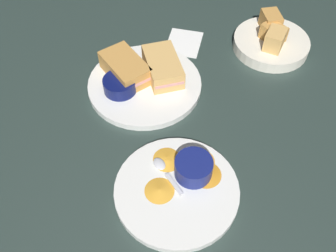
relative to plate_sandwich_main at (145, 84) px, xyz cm
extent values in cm
cube|color=#283833|center=(4.84, 4.86, -2.30)|extent=(110.00, 110.00, 3.00)
cylinder|color=white|center=(0.00, 0.00, 0.00)|extent=(27.73, 27.73, 1.60)
cube|color=tan|center=(-3.17, 4.21, 3.20)|extent=(14.77, 11.42, 4.80)
cube|color=#DB938E|center=(-3.17, 4.21, 3.20)|extent=(14.81, 10.93, 0.80)
cube|color=#C68C42|center=(-2.06, -4.85, 3.20)|extent=(14.88, 14.09, 4.80)
cube|color=#DB938E|center=(-2.06, -4.85, 3.20)|extent=(14.70, 13.78, 0.80)
cylinder|color=#0C144C|center=(2.93, -5.51, 2.45)|extent=(7.90, 7.90, 3.30)
cylinder|color=black|center=(2.93, -5.51, 3.70)|extent=(6.48, 6.48, 0.60)
cube|color=silver|center=(-0.02, 4.26, 1.05)|extent=(2.36, 5.50, 0.40)
ellipsoid|color=silver|center=(1.57, -1.01, 1.20)|extent=(3.03, 3.70, 0.80)
cylinder|color=white|center=(28.72, 9.39, 0.00)|extent=(24.73, 24.73, 1.60)
cylinder|color=navy|center=(25.01, 12.48, 2.80)|extent=(7.63, 7.63, 3.99)
cylinder|color=olive|center=(25.01, 12.48, 4.39)|extent=(6.26, 6.26, 0.60)
cube|color=silver|center=(27.94, 8.82, 1.05)|extent=(4.90, 3.91, 0.40)
ellipsoid|color=silver|center=(23.52, 5.56, 1.20)|extent=(3.88, 3.67, 0.80)
cone|color=orange|center=(22.07, 13.82, 1.10)|extent=(7.23, 7.23, 0.60)
cone|color=orange|center=(25.19, 15.00, 1.10)|extent=(9.11, 9.11, 0.60)
cone|color=gold|center=(29.45, 6.06, 1.10)|extent=(7.20, 7.20, 0.60)
cone|color=gold|center=(21.96, 6.94, 1.10)|extent=(7.46, 7.46, 0.60)
cone|color=gold|center=(22.44, 7.08, 1.10)|extent=(6.46, 6.46, 0.60)
cylinder|color=silver|center=(-16.83, 32.20, 0.70)|extent=(20.01, 20.01, 3.00)
cube|color=#C68C42|center=(-16.82, 32.12, 4.26)|extent=(7.37, 7.34, 4.12)
cube|color=#C68C42|center=(-21.27, 31.76, 4.58)|extent=(6.86, 5.67, 4.76)
cube|color=tan|center=(-13.71, 32.12, 4.63)|extent=(7.21, 6.33, 4.86)
cube|color=white|center=(-17.33, 8.91, -0.60)|extent=(12.32, 10.67, 0.40)
camera|label=1|loc=(65.33, 10.18, 66.68)|focal=40.61mm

